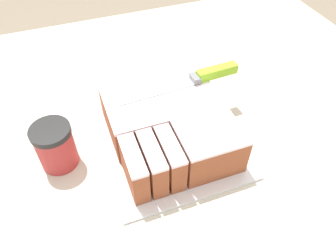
# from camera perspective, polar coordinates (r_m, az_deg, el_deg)

# --- Properties ---
(countertop) EXTENTS (1.40, 1.10, 0.95)m
(countertop) POSITION_cam_1_polar(r_m,az_deg,el_deg) (1.16, -0.98, -16.13)
(countertop) COLOR beige
(countertop) RESTS_ON ground_plane
(cake_board) EXTENTS (0.29, 0.32, 0.01)m
(cake_board) POSITION_cam_1_polar(r_m,az_deg,el_deg) (0.73, 0.00, -2.58)
(cake_board) COLOR silver
(cake_board) RESTS_ON countertop
(cake) EXTENTS (0.24, 0.27, 0.09)m
(cake) POSITION_cam_1_polar(r_m,az_deg,el_deg) (0.70, 0.12, 0.22)
(cake) COLOR #994C2D
(cake) RESTS_ON cake_board
(knife) EXTENTS (0.28, 0.04, 0.02)m
(knife) POSITION_cam_1_polar(r_m,az_deg,el_deg) (0.74, 6.04, 8.60)
(knife) COLOR silver
(knife) RESTS_ON cake
(coffee_cup) EXTENTS (0.08, 0.08, 0.10)m
(coffee_cup) POSITION_cam_1_polar(r_m,az_deg,el_deg) (0.70, -19.02, -3.32)
(coffee_cup) COLOR #B23333
(coffee_cup) RESTS_ON countertop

